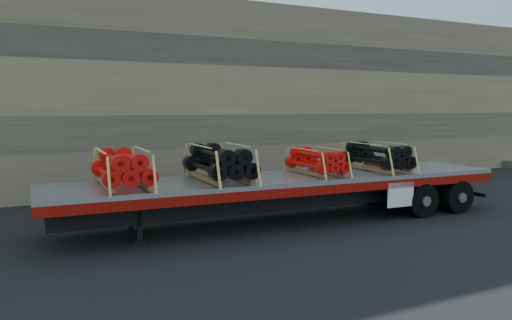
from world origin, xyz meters
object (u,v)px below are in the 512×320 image
(trailer, at_px, (286,199))
(bundle_front, at_px, (122,169))
(bundle_midfront, at_px, (219,163))
(bundle_rear, at_px, (377,157))
(bundle_midrear, at_px, (316,162))

(trailer, distance_m, bundle_front, 4.41)
(bundle_midfront, xyz_separation_m, bundle_rear, (4.89, -0.17, -0.05))
(trailer, bearing_deg, bundle_front, -180.00)
(bundle_midfront, height_order, bundle_rear, bundle_midfront)
(bundle_front, relative_size, bundle_midfront, 0.96)
(trailer, height_order, bundle_rear, bundle_rear)
(bundle_rear, bearing_deg, bundle_midrear, -180.00)
(trailer, xyz_separation_m, bundle_midrear, (0.93, -0.03, 0.96))
(trailer, distance_m, bundle_midrear, 1.34)
(bundle_midrear, distance_m, bundle_rear, 2.05)
(trailer, bearing_deg, bundle_rear, 0.00)
(bundle_midfront, xyz_separation_m, bundle_midrear, (2.84, -0.10, -0.09))
(bundle_midrear, bearing_deg, bundle_rear, 0.00)
(bundle_front, distance_m, bundle_rear, 7.28)
(bundle_midrear, relative_size, bundle_rear, 0.89)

